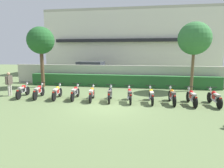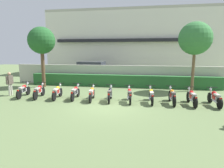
{
  "view_description": "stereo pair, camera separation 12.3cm",
  "coord_description": "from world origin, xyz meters",
  "px_view_note": "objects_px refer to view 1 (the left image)",
  "views": [
    {
      "loc": [
        1.99,
        -10.32,
        3.01
      ],
      "look_at": [
        0.0,
        1.61,
        0.99
      ],
      "focal_mm": 31.87,
      "sensor_mm": 36.0,
      "label": 1
    },
    {
      "loc": [
        2.11,
        -10.3,
        3.01
      ],
      "look_at": [
        0.0,
        1.61,
        0.99
      ],
      "focal_mm": 31.87,
      "sensor_mm": 36.0,
      "label": 2
    }
  ],
  "objects_px": {
    "tree_near_inspector": "(41,41)",
    "motorcycle_in_row_9": "(192,97)",
    "motorcycle_in_row_1": "(39,91)",
    "motorcycle_in_row_10": "(214,98)",
    "motorcycle_in_row_7": "(151,95)",
    "inspector_person": "(9,82)",
    "motorcycle_in_row_2": "(57,92)",
    "motorcycle_in_row_5": "(110,94)",
    "motorcycle_in_row_0": "(23,91)",
    "parked_car": "(92,71)",
    "motorcycle_in_row_3": "(75,92)",
    "motorcycle_in_row_6": "(130,95)",
    "motorcycle_in_row_4": "(92,93)",
    "tree_far_side": "(194,39)",
    "motorcycle_in_row_8": "(172,96)"
  },
  "relations": [
    {
      "from": "tree_near_inspector",
      "to": "motorcycle_in_row_9",
      "type": "distance_m",
      "value": 12.27
    },
    {
      "from": "motorcycle_in_row_3",
      "to": "motorcycle_in_row_5",
      "type": "height_order",
      "value": "motorcycle_in_row_5"
    },
    {
      "from": "parked_car",
      "to": "motorcycle_in_row_3",
      "type": "xyz_separation_m",
      "value": [
        1.27,
        -8.82,
        -0.5
      ]
    },
    {
      "from": "parked_car",
      "to": "motorcycle_in_row_8",
      "type": "relative_size",
      "value": 2.36
    },
    {
      "from": "motorcycle_in_row_9",
      "to": "motorcycle_in_row_3",
      "type": "bearing_deg",
      "value": 84.56
    },
    {
      "from": "tree_far_side",
      "to": "motorcycle_in_row_9",
      "type": "xyz_separation_m",
      "value": [
        -0.86,
        -4.14,
        -3.44
      ]
    },
    {
      "from": "parked_car",
      "to": "motorcycle_in_row_6",
      "type": "height_order",
      "value": "parked_car"
    },
    {
      "from": "motorcycle_in_row_1",
      "to": "motorcycle_in_row_9",
      "type": "xyz_separation_m",
      "value": [
        9.39,
        -0.09,
        0.0
      ]
    },
    {
      "from": "motorcycle_in_row_2",
      "to": "motorcycle_in_row_0",
      "type": "bearing_deg",
      "value": 82.1
    },
    {
      "from": "motorcycle_in_row_7",
      "to": "inspector_person",
      "type": "height_order",
      "value": "inspector_person"
    },
    {
      "from": "motorcycle_in_row_1",
      "to": "motorcycle_in_row_5",
      "type": "xyz_separation_m",
      "value": [
        4.69,
        -0.04,
        -0.01
      ]
    },
    {
      "from": "tree_far_side",
      "to": "motorcycle_in_row_3",
      "type": "height_order",
      "value": "tree_far_side"
    },
    {
      "from": "tree_near_inspector",
      "to": "tree_far_side",
      "type": "height_order",
      "value": "tree_far_side"
    },
    {
      "from": "motorcycle_in_row_4",
      "to": "motorcycle_in_row_8",
      "type": "distance_m",
      "value": 4.76
    },
    {
      "from": "motorcycle_in_row_0",
      "to": "motorcycle_in_row_6",
      "type": "distance_m",
      "value": 7.02
    },
    {
      "from": "tree_far_side",
      "to": "motorcycle_in_row_5",
      "type": "bearing_deg",
      "value": -143.66
    },
    {
      "from": "tree_far_side",
      "to": "motorcycle_in_row_8",
      "type": "relative_size",
      "value": 2.6
    },
    {
      "from": "parked_car",
      "to": "motorcycle_in_row_4",
      "type": "relative_size",
      "value": 2.6
    },
    {
      "from": "motorcycle_in_row_1",
      "to": "motorcycle_in_row_10",
      "type": "relative_size",
      "value": 0.96
    },
    {
      "from": "motorcycle_in_row_6",
      "to": "motorcycle_in_row_10",
      "type": "xyz_separation_m",
      "value": [
        4.72,
        0.01,
        0.01
      ]
    },
    {
      "from": "tree_near_inspector",
      "to": "motorcycle_in_row_10",
      "type": "height_order",
      "value": "tree_near_inspector"
    },
    {
      "from": "motorcycle_in_row_10",
      "to": "inspector_person",
      "type": "relative_size",
      "value": 1.2
    },
    {
      "from": "motorcycle_in_row_6",
      "to": "motorcycle_in_row_9",
      "type": "height_order",
      "value": "motorcycle_in_row_9"
    },
    {
      "from": "parked_car",
      "to": "motorcycle_in_row_7",
      "type": "xyz_separation_m",
      "value": [
        5.98,
        -8.9,
        -0.49
      ]
    },
    {
      "from": "parked_car",
      "to": "motorcycle_in_row_2",
      "type": "relative_size",
      "value": 2.6
    },
    {
      "from": "motorcycle_in_row_0",
      "to": "motorcycle_in_row_6",
      "type": "bearing_deg",
      "value": -99.56
    },
    {
      "from": "motorcycle_in_row_7",
      "to": "motorcycle_in_row_9",
      "type": "height_order",
      "value": "motorcycle_in_row_9"
    },
    {
      "from": "parked_car",
      "to": "motorcycle_in_row_3",
      "type": "bearing_deg",
      "value": -76.55
    },
    {
      "from": "motorcycle_in_row_5",
      "to": "inspector_person",
      "type": "relative_size",
      "value": 1.15
    },
    {
      "from": "motorcycle_in_row_2",
      "to": "motorcycle_in_row_3",
      "type": "xyz_separation_m",
      "value": [
        1.17,
        0.1,
        -0.0
      ]
    },
    {
      "from": "tree_near_inspector",
      "to": "motorcycle_in_row_9",
      "type": "bearing_deg",
      "value": -19.27
    },
    {
      "from": "motorcycle_in_row_2",
      "to": "motorcycle_in_row_8",
      "type": "height_order",
      "value": "motorcycle_in_row_8"
    },
    {
      "from": "motorcycle_in_row_1",
      "to": "motorcycle_in_row_5",
      "type": "relative_size",
      "value": 1.0
    },
    {
      "from": "motorcycle_in_row_5",
      "to": "motorcycle_in_row_1",
      "type": "bearing_deg",
      "value": 84.52
    },
    {
      "from": "motorcycle_in_row_10",
      "to": "inspector_person",
      "type": "height_order",
      "value": "inspector_person"
    },
    {
      "from": "motorcycle_in_row_7",
      "to": "inspector_person",
      "type": "relative_size",
      "value": 1.19
    },
    {
      "from": "motorcycle_in_row_2",
      "to": "motorcycle_in_row_5",
      "type": "distance_m",
      "value": 3.42
    },
    {
      "from": "motorcycle_in_row_0",
      "to": "motorcycle_in_row_2",
      "type": "bearing_deg",
      "value": -100.24
    },
    {
      "from": "tree_far_side",
      "to": "motorcycle_in_row_4",
      "type": "xyz_separation_m",
      "value": [
        -6.69,
        -4.14,
        -3.45
      ]
    },
    {
      "from": "tree_near_inspector",
      "to": "tree_far_side",
      "type": "xyz_separation_m",
      "value": [
        12.0,
        0.25,
        0.08
      ]
    },
    {
      "from": "motorcycle_in_row_0",
      "to": "motorcycle_in_row_9",
      "type": "xyz_separation_m",
      "value": [
        10.53,
        -0.12,
        0.0
      ]
    },
    {
      "from": "tree_near_inspector",
      "to": "motorcycle_in_row_9",
      "type": "height_order",
      "value": "tree_near_inspector"
    },
    {
      "from": "parked_car",
      "to": "motorcycle_in_row_1",
      "type": "relative_size",
      "value": 2.52
    },
    {
      "from": "motorcycle_in_row_1",
      "to": "motorcycle_in_row_6",
      "type": "xyz_separation_m",
      "value": [
        5.88,
        -0.08,
        -0.0
      ]
    },
    {
      "from": "motorcycle_in_row_3",
      "to": "motorcycle_in_row_4",
      "type": "distance_m",
      "value": 1.14
    },
    {
      "from": "tree_far_side",
      "to": "motorcycle_in_row_10",
      "type": "xyz_separation_m",
      "value": [
        0.34,
        -4.11,
        -3.44
      ]
    },
    {
      "from": "motorcycle_in_row_5",
      "to": "motorcycle_in_row_4",
      "type": "bearing_deg",
      "value": 87.73
    },
    {
      "from": "motorcycle_in_row_0",
      "to": "motorcycle_in_row_9",
      "type": "distance_m",
      "value": 10.53
    },
    {
      "from": "parked_car",
      "to": "motorcycle_in_row_4",
      "type": "distance_m",
      "value": 9.32
    },
    {
      "from": "tree_near_inspector",
      "to": "motorcycle_in_row_0",
      "type": "distance_m",
      "value": 5.09
    }
  ]
}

